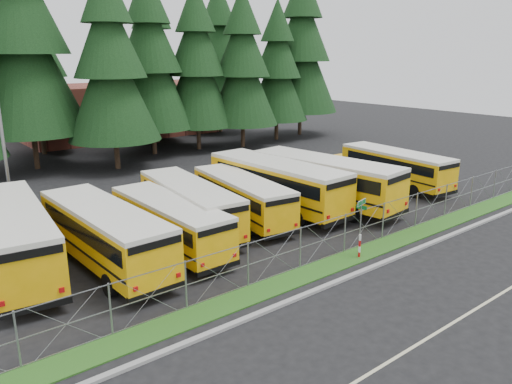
# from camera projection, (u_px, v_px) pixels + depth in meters

# --- Properties ---
(ground) EXTENTS (120.00, 120.00, 0.00)m
(ground) POSITION_uv_depth(u_px,v_px,m) (342.00, 242.00, 25.99)
(ground) COLOR black
(ground) RESTS_ON ground
(curb) EXTENTS (50.00, 0.25, 0.12)m
(curb) POSITION_uv_depth(u_px,v_px,m) (392.00, 259.00, 23.65)
(curb) COLOR gray
(curb) RESTS_ON ground
(grass_verge) EXTENTS (50.00, 1.40, 0.06)m
(grass_verge) POSITION_uv_depth(u_px,v_px,m) (368.00, 251.00, 24.71)
(grass_verge) COLOR #1C4F16
(grass_verge) RESTS_ON ground
(road_lane_line) EXTENTS (50.00, 0.12, 0.01)m
(road_lane_line) POSITION_uv_depth(u_px,v_px,m) (493.00, 299.00, 19.99)
(road_lane_line) COLOR beige
(road_lane_line) RESTS_ON ground
(chainlink_fence) EXTENTS (44.00, 0.10, 2.00)m
(chainlink_fence) POSITION_uv_depth(u_px,v_px,m) (358.00, 229.00, 24.97)
(chainlink_fence) COLOR gray
(chainlink_fence) RESTS_ON ground
(brick_building) EXTENTS (22.00, 10.00, 6.00)m
(brick_building) POSITION_uv_depth(u_px,v_px,m) (121.00, 110.00, 58.81)
(brick_building) COLOR brown
(brick_building) RESTS_ON ground
(bus_0) EXTENTS (4.18, 11.94, 3.06)m
(bus_0) POSITION_uv_depth(u_px,v_px,m) (12.00, 239.00, 22.21)
(bus_0) COLOR #DA9E06
(bus_0) RESTS_ON ground
(bus_1) EXTENTS (2.88, 11.00, 2.87)m
(bus_1) POSITION_uv_depth(u_px,v_px,m) (102.00, 236.00, 22.83)
(bus_1) COLOR #DA9E06
(bus_1) RESTS_ON ground
(bus_2) EXTENTS (2.37, 9.85, 2.58)m
(bus_2) POSITION_uv_depth(u_px,v_px,m) (166.00, 224.00, 24.81)
(bus_2) COLOR #DA9E06
(bus_2) RESTS_ON ground
(bus_3) EXTENTS (3.63, 10.56, 2.71)m
(bus_3) POSITION_uv_depth(u_px,v_px,m) (187.00, 206.00, 27.44)
(bus_3) COLOR #DA9E06
(bus_3) RESTS_ON ground
(bus_4) EXTENTS (3.68, 10.10, 2.59)m
(bus_4) POSITION_uv_depth(u_px,v_px,m) (239.00, 198.00, 29.16)
(bus_4) COLOR #DA9E06
(bus_4) RESTS_ON ground
(bus_5) EXTENTS (3.26, 11.93, 3.10)m
(bus_5) POSITION_uv_depth(u_px,v_px,m) (273.00, 185.00, 31.03)
(bus_5) COLOR #DA9E06
(bus_5) RESTS_ON ground
(bus_6) EXTENTS (4.27, 12.26, 3.15)m
(bus_6) POSITION_uv_depth(u_px,v_px,m) (319.00, 182.00, 31.80)
(bus_6) COLOR #DA9E06
(bus_6) RESTS_ON ground
(bus_east) EXTENTS (3.19, 10.43, 2.69)m
(bus_east) POSITION_uv_depth(u_px,v_px,m) (392.00, 168.00, 36.51)
(bus_east) COLOR #DA9E06
(bus_east) RESTS_ON ground
(street_sign) EXTENTS (0.82, 0.54, 2.81)m
(street_sign) POSITION_uv_depth(u_px,v_px,m) (361.00, 215.00, 23.76)
(street_sign) COLOR gray
(street_sign) RESTS_ON ground
(striped_bollard) EXTENTS (0.11, 0.11, 1.20)m
(striped_bollard) POSITION_uv_depth(u_px,v_px,m) (360.00, 246.00, 23.81)
(striped_bollard) COLOR #B20C0C
(striped_bollard) RESTS_ON ground
(light_standard) EXTENTS (0.70, 0.35, 10.14)m
(light_standard) POSITION_uv_depth(u_px,v_px,m) (1.00, 125.00, 28.71)
(light_standard) COLOR gray
(light_standard) RESTS_ON ground
(conifer_3) EXTENTS (9.42, 9.42, 20.82)m
(conifer_3) POSITION_uv_depth(u_px,v_px,m) (22.00, 41.00, 39.65)
(conifer_3) COLOR black
(conifer_3) RESTS_ON ground
(conifer_4) EXTENTS (7.57, 7.57, 16.74)m
(conifer_4) POSITION_uv_depth(u_px,v_px,m) (110.00, 67.00, 40.25)
(conifer_4) COLOR black
(conifer_4) RESTS_ON ground
(conifer_5) EXTENTS (7.76, 7.76, 17.15)m
(conifer_5) POSITION_uv_depth(u_px,v_px,m) (150.00, 63.00, 46.39)
(conifer_5) COLOR black
(conifer_5) RESTS_ON ground
(conifer_6) EXTENTS (7.35, 7.35, 16.25)m
(conifer_6) POSITION_uv_depth(u_px,v_px,m) (197.00, 67.00, 48.93)
(conifer_6) COLOR black
(conifer_6) RESTS_ON ground
(conifer_7) EXTENTS (7.23, 7.23, 15.99)m
(conifer_7) POSITION_uv_depth(u_px,v_px,m) (242.00, 68.00, 50.30)
(conifer_7) COLOR black
(conifer_7) RESTS_ON ground
(conifer_8) EXTENTS (6.87, 6.87, 15.19)m
(conifer_8) POSITION_uv_depth(u_px,v_px,m) (277.00, 71.00, 54.83)
(conifer_8) COLOR black
(conifer_8) RESTS_ON ground
(conifer_9) EXTENTS (8.57, 8.57, 18.96)m
(conifer_9) POSITION_uv_depth(u_px,v_px,m) (301.00, 53.00, 57.69)
(conifer_9) COLOR black
(conifer_9) RESTS_ON ground
(conifer_11) EXTENTS (7.34, 7.34, 16.23)m
(conifer_11) POSITION_uv_depth(u_px,v_px,m) (35.00, 68.00, 46.40)
(conifer_11) COLOR black
(conifer_11) RESTS_ON ground
(conifer_12) EXTENTS (7.64, 7.64, 16.90)m
(conifer_12) POSITION_uv_depth(u_px,v_px,m) (153.00, 63.00, 52.71)
(conifer_12) COLOR black
(conifer_12) RESTS_ON ground
(conifer_13) EXTENTS (8.06, 8.06, 17.81)m
(conifer_13) POSITION_uv_depth(u_px,v_px,m) (219.00, 58.00, 59.91)
(conifer_13) COLOR black
(conifer_13) RESTS_ON ground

